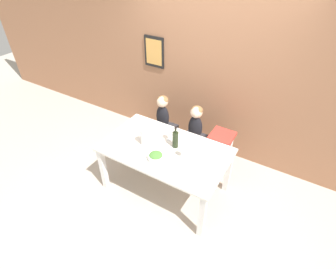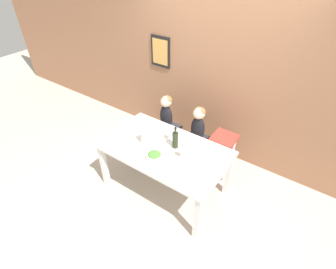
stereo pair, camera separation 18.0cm
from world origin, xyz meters
TOP-DOWN VIEW (x-y plane):
  - ground_plane at (0.00, 0.00)m, footprint 14.00×14.00m
  - wall_back at (-0.00, 1.22)m, footprint 10.00×0.09m
  - dining_table at (0.00, 0.00)m, footprint 1.62×0.96m
  - chair_far_left at (-0.49, 0.72)m, footprint 0.38×0.39m
  - chair_far_center at (0.08, 0.72)m, footprint 0.38×0.39m
  - chair_right_highchair at (0.50, 0.72)m, footprint 0.32×0.33m
  - person_child_left at (-0.49, 0.72)m, footprint 0.22×0.18m
  - person_child_center at (0.08, 0.72)m, footprint 0.22×0.18m
  - wine_bottle at (0.09, 0.10)m, footprint 0.08×0.08m
  - paper_towel_roll at (-0.27, -0.06)m, footprint 0.10×0.10m
  - wine_glass_near at (0.27, -0.02)m, footprint 0.08×0.08m
  - wine_glass_far at (-0.05, 0.19)m, footprint 0.08×0.08m
  - salad_bowl_large at (0.01, -0.23)m, footprint 0.19×0.19m
  - dinner_plate_front_left at (-0.45, -0.20)m, footprint 0.21×0.21m
  - dinner_plate_back_left at (-0.39, 0.24)m, footprint 0.21×0.21m

SIDE VIEW (x-z plane):
  - ground_plane at x=0.00m, z-range 0.00..0.00m
  - chair_far_left at x=-0.49m, z-range 0.15..0.60m
  - chair_far_center at x=0.08m, z-range 0.15..0.60m
  - chair_right_highchair at x=0.50m, z-range 0.19..0.88m
  - dining_table at x=0.00m, z-range 0.28..1.02m
  - dinner_plate_front_left at x=-0.45m, z-range 0.74..0.75m
  - dinner_plate_back_left at x=-0.39m, z-range 0.74..0.75m
  - person_child_left at x=-0.49m, z-range 0.49..1.05m
  - person_child_center at x=0.08m, z-range 0.49..1.05m
  - salad_bowl_large at x=0.01m, z-range 0.74..0.84m
  - paper_towel_roll at x=-0.27m, z-range 0.74..0.98m
  - wine_bottle at x=0.09m, z-range 0.71..1.01m
  - wine_glass_near at x=0.27m, z-range 0.77..0.95m
  - wine_glass_far at x=-0.05m, z-range 0.77..0.95m
  - wall_back at x=0.00m, z-range 0.00..2.70m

